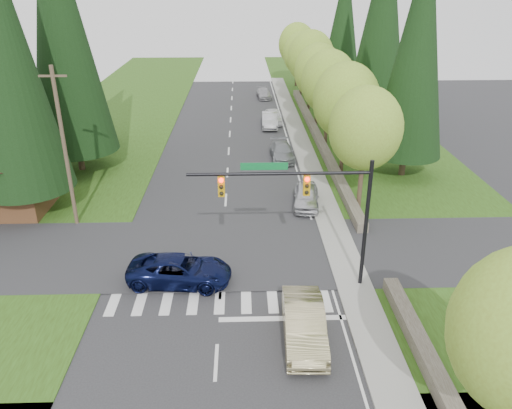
{
  "coord_description": "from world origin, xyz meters",
  "views": [
    {
      "loc": [
        1.16,
        -17.08,
        14.5
      ],
      "look_at": [
        1.95,
        8.52,
        2.8
      ],
      "focal_mm": 35.0,
      "sensor_mm": 36.0,
      "label": 1
    }
  ],
  "objects_px": {
    "sedan_champagne": "(304,324)",
    "parked_car_c": "(270,120)",
    "parked_car_d": "(273,116)",
    "parked_car_b": "(282,152)",
    "suv_navy": "(180,270)",
    "parked_car_e": "(264,93)",
    "parked_car_a": "(306,196)"
  },
  "relations": [
    {
      "from": "suv_navy",
      "to": "parked_car_d",
      "type": "relative_size",
      "value": 1.22
    },
    {
      "from": "sedan_champagne",
      "to": "parked_car_a",
      "type": "bearing_deg",
      "value": 84.53
    },
    {
      "from": "parked_car_b",
      "to": "parked_car_a",
      "type": "bearing_deg",
      "value": -86.17
    },
    {
      "from": "sedan_champagne",
      "to": "parked_car_e",
      "type": "bearing_deg",
      "value": 91.43
    },
    {
      "from": "parked_car_b",
      "to": "parked_car_c",
      "type": "bearing_deg",
      "value": 91.28
    },
    {
      "from": "sedan_champagne",
      "to": "suv_navy",
      "type": "bearing_deg",
      "value": 143.54
    },
    {
      "from": "parked_car_e",
      "to": "suv_navy",
      "type": "bearing_deg",
      "value": -102.72
    },
    {
      "from": "suv_navy",
      "to": "parked_car_a",
      "type": "relative_size",
      "value": 1.25
    },
    {
      "from": "sedan_champagne",
      "to": "parked_car_e",
      "type": "height_order",
      "value": "sedan_champagne"
    },
    {
      "from": "sedan_champagne",
      "to": "parked_car_e",
      "type": "xyz_separation_m",
      "value": [
        0.42,
        47.99,
        -0.21
      ]
    },
    {
      "from": "suv_navy",
      "to": "parked_car_b",
      "type": "height_order",
      "value": "suv_navy"
    },
    {
      "from": "suv_navy",
      "to": "parked_car_d",
      "type": "xyz_separation_m",
      "value": [
        6.75,
        31.0,
        0.0
      ]
    },
    {
      "from": "parked_car_d",
      "to": "parked_car_e",
      "type": "relative_size",
      "value": 1.03
    },
    {
      "from": "sedan_champagne",
      "to": "parked_car_c",
      "type": "relative_size",
      "value": 1.08
    },
    {
      "from": "parked_car_d",
      "to": "sedan_champagne",
      "type": "bearing_deg",
      "value": -93.3
    },
    {
      "from": "suv_navy",
      "to": "parked_car_e",
      "type": "xyz_separation_m",
      "value": [
        6.29,
        43.33,
        -0.13
      ]
    },
    {
      "from": "parked_car_e",
      "to": "parked_car_a",
      "type": "bearing_deg",
      "value": -92.1
    },
    {
      "from": "parked_car_a",
      "to": "parked_car_e",
      "type": "distance_m",
      "value": 34.02
    },
    {
      "from": "suv_navy",
      "to": "parked_car_c",
      "type": "bearing_deg",
      "value": -6.54
    },
    {
      "from": "parked_car_a",
      "to": "parked_car_c",
      "type": "bearing_deg",
      "value": 100.97
    },
    {
      "from": "parked_car_a",
      "to": "parked_car_b",
      "type": "distance_m",
      "value": 9.86
    },
    {
      "from": "sedan_champagne",
      "to": "parked_car_d",
      "type": "xyz_separation_m",
      "value": [
        0.87,
        35.66,
        -0.08
      ]
    },
    {
      "from": "parked_car_c",
      "to": "parked_car_d",
      "type": "bearing_deg",
      "value": 75.98
    },
    {
      "from": "suv_navy",
      "to": "parked_car_a",
      "type": "distance_m",
      "value": 12.1
    },
    {
      "from": "parked_car_a",
      "to": "parked_car_c",
      "type": "distance_m",
      "value": 20.11
    },
    {
      "from": "sedan_champagne",
      "to": "parked_car_b",
      "type": "xyz_separation_m",
      "value": [
        0.91,
        23.82,
        -0.14
      ]
    },
    {
      "from": "parked_car_b",
      "to": "parked_car_d",
      "type": "height_order",
      "value": "parked_car_d"
    },
    {
      "from": "parked_car_b",
      "to": "parked_car_e",
      "type": "distance_m",
      "value": 24.18
    },
    {
      "from": "suv_navy",
      "to": "parked_car_a",
      "type": "bearing_deg",
      "value": -33.93
    },
    {
      "from": "parked_car_b",
      "to": "parked_car_d",
      "type": "bearing_deg",
      "value": 88.71
    },
    {
      "from": "sedan_champagne",
      "to": "parked_car_c",
      "type": "distance_m",
      "value": 34.06
    },
    {
      "from": "parked_car_b",
      "to": "parked_car_c",
      "type": "xyz_separation_m",
      "value": [
        -0.49,
        10.24,
        0.08
      ]
    }
  ]
}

